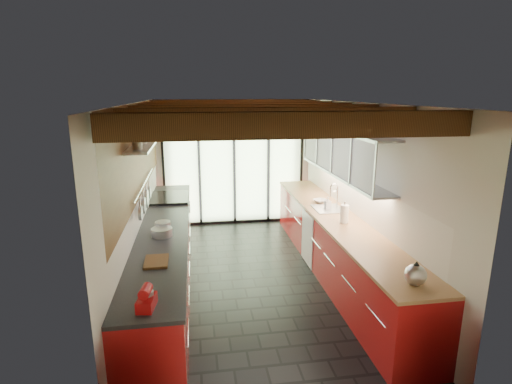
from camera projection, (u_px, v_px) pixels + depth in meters
ground at (253, 279)px, 6.04m from camera, size 5.50×5.50×0.00m
room_shell at (253, 171)px, 5.64m from camera, size 5.50×5.50×5.50m
ceiling_beams at (249, 112)px, 5.80m from camera, size 3.14×5.06×4.90m
glass_door at (234, 146)px, 8.22m from camera, size 2.95×0.10×2.90m
left_counter at (166, 255)px, 5.74m from camera, size 0.68×5.00×0.92m
range_stove at (171, 223)px, 7.12m from camera, size 0.66×0.90×0.97m
right_counter at (335, 245)px, 6.12m from camera, size 0.68×5.00×0.92m
sink_assembly at (329, 207)px, 6.38m from camera, size 0.45×0.52×0.43m
upper_cabinets_right at (343, 152)px, 6.09m from camera, size 0.34×3.00×3.00m
left_wall_fixtures at (147, 156)px, 5.50m from camera, size 0.28×2.60×0.96m
stand_mixer at (146, 299)px, 3.46m from camera, size 0.17×0.26×0.22m
pot_large at (163, 226)px, 5.38m from camera, size 0.21×0.21×0.13m
pot_small at (162, 232)px, 5.19m from camera, size 0.34×0.34×0.11m
cutting_board at (156, 261)px, 4.38m from camera, size 0.26×0.36×0.03m
kettle at (416, 274)px, 3.87m from camera, size 0.28×0.30×0.25m
paper_towel at (344, 214)px, 5.69m from camera, size 0.14×0.14×0.32m
soap_bottle at (328, 203)px, 6.39m from camera, size 0.10×0.10×0.20m
bowl at (320, 201)px, 6.76m from camera, size 0.29×0.29×0.06m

